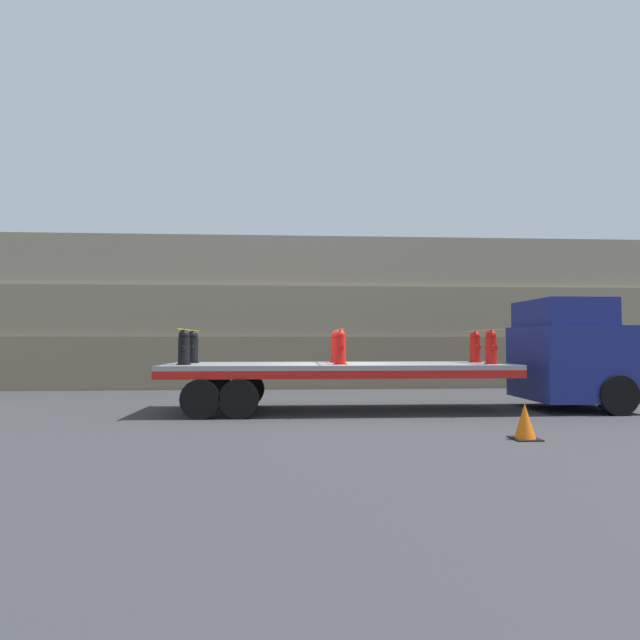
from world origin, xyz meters
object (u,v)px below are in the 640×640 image
fire_hydrant_red_far_2 (475,347)px  fire_hydrant_red_near_1 (340,348)px  fire_hydrant_black_far_0 (193,347)px  fire_hydrant_red_near_2 (491,348)px  traffic_cone (525,422)px  truck_cab (574,354)px  fire_hydrant_black_near_0 (184,348)px  fire_hydrant_red_far_1 (336,347)px  flatbed_trailer (310,373)px

fire_hydrant_red_far_2 → fire_hydrant_red_near_1: bearing=-164.0°
fire_hydrant_black_far_0 → fire_hydrant_red_near_2: (7.96, -1.14, 0.00)m
traffic_cone → truck_cab: bearing=50.3°
fire_hydrant_black_near_0 → fire_hydrant_red_far_1: (3.98, 1.14, 0.00)m
fire_hydrant_black_near_0 → fire_hydrant_red_near_1: bearing=0.0°
truck_cab → fire_hydrant_red_near_2: size_ratio=3.37×
fire_hydrant_red_far_1 → flatbed_trailer: bearing=-143.4°
fire_hydrant_red_far_2 → fire_hydrant_red_far_1: bearing=180.0°
fire_hydrant_red_far_1 → fire_hydrant_black_near_0: bearing=-164.0°
truck_cab → fire_hydrant_black_near_0: 10.57m
fire_hydrant_red_near_1 → fire_hydrant_black_near_0: bearing=180.0°
truck_cab → fire_hydrant_red_near_1: 6.60m
flatbed_trailer → fire_hydrant_red_near_2: 4.83m
fire_hydrant_red_near_1 → fire_hydrant_red_far_1: bearing=90.0°
fire_hydrant_red_far_2 → traffic_cone: size_ratio=1.31×
fire_hydrant_red_near_1 → traffic_cone: size_ratio=1.31×
flatbed_trailer → fire_hydrant_red_near_1: 1.18m
fire_hydrant_black_far_0 → fire_hydrant_red_near_2: 8.04m
traffic_cone → fire_hydrant_black_far_0: bearing=146.9°
flatbed_trailer → traffic_cone: flatbed_trailer is taller
flatbed_trailer → fire_hydrant_black_far_0: bearing=170.0°
fire_hydrant_black_near_0 → fire_hydrant_red_far_2: 8.04m
flatbed_trailer → fire_hydrant_black_near_0: 3.34m
fire_hydrant_black_near_0 → fire_hydrant_black_far_0: size_ratio=1.00×
fire_hydrant_red_far_1 → traffic_cone: fire_hydrant_red_far_1 is taller
fire_hydrant_red_far_2 → fire_hydrant_black_near_0: bearing=-171.9°
truck_cab → fire_hydrant_red_near_2: (-2.59, -0.57, 0.18)m
flatbed_trailer → fire_hydrant_red_far_1: size_ratio=10.28×
truck_cab → flatbed_trailer: (-7.34, 0.00, -0.51)m
truck_cab → fire_hydrant_black_far_0: 10.57m
traffic_cone → fire_hydrant_red_far_1: bearing=124.3°
fire_hydrant_red_near_1 → fire_hydrant_red_far_2: bearing=16.0°
fire_hydrant_red_far_2 → fire_hydrant_red_near_2: bearing=-90.0°
fire_hydrant_red_near_2 → traffic_cone: 3.86m
fire_hydrant_black_near_0 → fire_hydrant_red_far_2: (7.96, 1.14, 0.00)m
fire_hydrant_black_near_0 → fire_hydrant_red_far_1: 4.14m
flatbed_trailer → fire_hydrant_black_near_0: (-3.21, -0.57, 0.69)m
fire_hydrant_black_near_0 → traffic_cone: size_ratio=1.31×
fire_hydrant_black_near_0 → traffic_cone: 8.09m
fire_hydrant_black_near_0 → fire_hydrant_black_far_0: (0.00, 1.14, 0.00)m
truck_cab → fire_hydrant_red_far_2: truck_cab is taller
flatbed_trailer → fire_hydrant_red_far_1: fire_hydrant_red_far_1 is taller
fire_hydrant_black_far_0 → fire_hydrant_red_far_1: bearing=0.0°
truck_cab → fire_hydrant_red_far_1: size_ratio=3.37×
fire_hydrant_black_near_0 → fire_hydrant_black_far_0: bearing=90.0°
flatbed_trailer → fire_hydrant_red_far_1: bearing=36.6°
fire_hydrant_black_near_0 → fire_hydrant_red_near_2: (7.96, 0.00, 0.00)m
fire_hydrant_red_near_1 → truck_cab: bearing=5.0°
truck_cab → flatbed_trailer: 7.35m
flatbed_trailer → fire_hydrant_black_far_0: (-3.21, 0.57, 0.69)m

